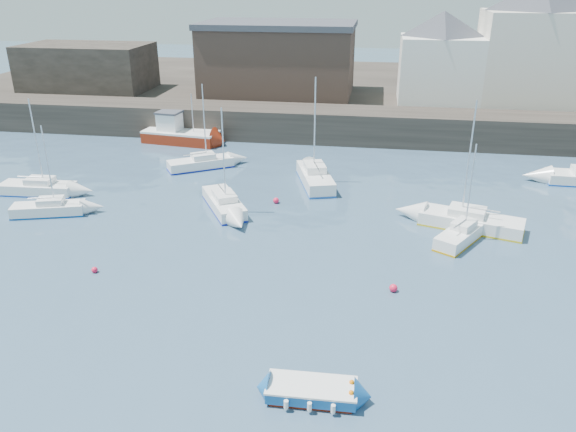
# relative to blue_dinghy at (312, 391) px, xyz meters

# --- Properties ---
(water) EXTENTS (220.00, 220.00, 0.00)m
(water) POSITION_rel_blue_dinghy_xyz_m (-3.16, 2.00, -0.37)
(water) COLOR #2D4760
(water) RESTS_ON ground
(quay_wall) EXTENTS (90.00, 5.00, 3.00)m
(quay_wall) POSITION_rel_blue_dinghy_xyz_m (-3.16, 37.00, 1.13)
(quay_wall) COLOR #28231E
(quay_wall) RESTS_ON ground
(land_strip) EXTENTS (90.00, 32.00, 2.80)m
(land_strip) POSITION_rel_blue_dinghy_xyz_m (-3.16, 55.00, 1.03)
(land_strip) COLOR #28231E
(land_strip) RESTS_ON ground
(bldg_east_a) EXTENTS (13.36, 13.36, 11.80)m
(bldg_east_a) POSITION_rel_blue_dinghy_xyz_m (16.84, 44.00, 8.44)
(bldg_east_a) COLOR beige
(bldg_east_a) RESTS_ON land_strip
(bldg_east_d) EXTENTS (11.14, 11.14, 8.95)m
(bldg_east_d) POSITION_rel_blue_dinghy_xyz_m (7.84, 43.50, 6.99)
(bldg_east_d) COLOR white
(bldg_east_d) RESTS_ON land_strip
(warehouse) EXTENTS (16.40, 10.40, 7.60)m
(warehouse) POSITION_rel_blue_dinghy_xyz_m (-9.16, 45.00, 6.25)
(warehouse) COLOR #3D2D26
(warehouse) RESTS_ON land_strip
(bldg_west) EXTENTS (14.00, 8.00, 5.00)m
(bldg_west) POSITION_rel_blue_dinghy_xyz_m (-31.16, 44.00, 4.93)
(bldg_west) COLOR #353028
(bldg_west) RESTS_ON land_strip
(blue_dinghy) EXTENTS (3.53, 1.89, 0.66)m
(blue_dinghy) POSITION_rel_blue_dinghy_xyz_m (0.00, 0.00, 0.00)
(blue_dinghy) COLOR maroon
(blue_dinghy) RESTS_ON ground
(fishing_boat) EXTENTS (7.56, 3.62, 4.82)m
(fishing_boat) POSITION_rel_blue_dinghy_xyz_m (-17.01, 33.53, 0.56)
(fishing_boat) COLOR maroon
(fishing_boat) RESTS_ON ground
(sailboat_a) EXTENTS (4.99, 2.83, 6.18)m
(sailboat_a) POSITION_rel_blue_dinghy_xyz_m (-19.82, 15.10, 0.07)
(sailboat_a) COLOR white
(sailboat_a) RESTS_ON ground
(sailboat_b) EXTENTS (4.38, 5.78, 7.25)m
(sailboat_b) POSITION_rel_blue_dinghy_xyz_m (-8.30, 17.92, 0.10)
(sailboat_b) COLOR white
(sailboat_b) RESTS_ON ground
(sailboat_c) EXTENTS (3.69, 4.72, 6.10)m
(sailboat_c) POSITION_rel_blue_dinghy_xyz_m (7.38, 15.23, 0.10)
(sailboat_c) COLOR white
(sailboat_c) RESTS_ON ground
(sailboat_d) EXTENTS (6.77, 3.82, 8.23)m
(sailboat_d) POSITION_rel_blue_dinghy_xyz_m (8.20, 17.34, 0.13)
(sailboat_d) COLOR white
(sailboat_d) RESTS_ON ground
(sailboat_e) EXTENTS (5.62, 2.03, 7.13)m
(sailboat_e) POSITION_rel_blue_dinghy_xyz_m (-22.73, 18.60, 0.09)
(sailboat_e) COLOR white
(sailboat_e) RESTS_ON ground
(sailboat_f) EXTENTS (3.77, 6.58, 8.15)m
(sailboat_f) POSITION_rel_blue_dinghy_xyz_m (-2.62, 23.96, 0.20)
(sailboat_f) COLOR white
(sailboat_f) RESTS_ON ground
(sailboat_h) EXTENTS (5.52, 4.42, 7.01)m
(sailboat_h) POSITION_rel_blue_dinghy_xyz_m (-12.57, 26.31, 0.09)
(sailboat_h) COLOR white
(sailboat_h) RESTS_ON ground
(buoy_near) EXTENTS (0.34, 0.34, 0.34)m
(buoy_near) POSITION_rel_blue_dinghy_xyz_m (-12.99, 8.03, -0.37)
(buoy_near) COLOR #F81C43
(buoy_near) RESTS_ON ground
(buoy_mid) EXTENTS (0.43, 0.43, 0.43)m
(buoy_mid) POSITION_rel_blue_dinghy_xyz_m (3.23, 8.59, -0.37)
(buoy_mid) COLOR #F81C43
(buoy_mid) RESTS_ON ground
(buoy_far) EXTENTS (0.43, 0.43, 0.43)m
(buoy_far) POSITION_rel_blue_dinghy_xyz_m (-4.92, 19.60, -0.37)
(buoy_far) COLOR #F81C43
(buoy_far) RESTS_ON ground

